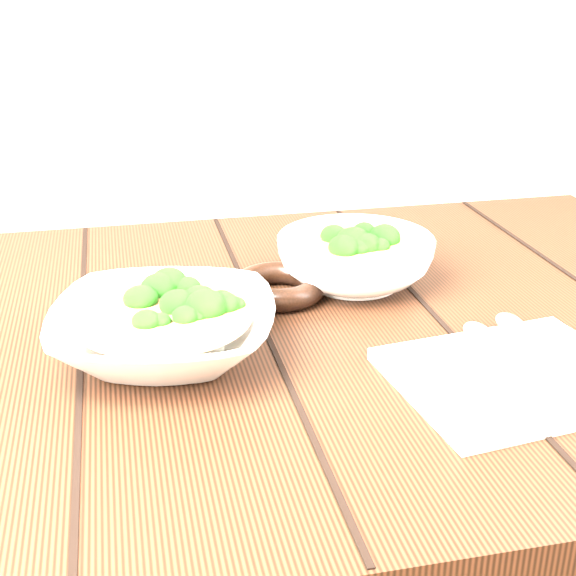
% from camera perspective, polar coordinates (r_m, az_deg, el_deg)
% --- Properties ---
extents(table, '(1.20, 0.80, 0.75)m').
position_cam_1_polar(table, '(0.97, -0.53, -8.99)').
color(table, black).
rests_on(table, ground).
extents(soup_bowl_front, '(0.27, 0.27, 0.07)m').
position_cam_1_polar(soup_bowl_front, '(0.84, -8.81, -2.87)').
color(soup_bowl_front, silver).
rests_on(soup_bowl_front, table).
extents(soup_bowl_back, '(0.22, 0.22, 0.07)m').
position_cam_1_polar(soup_bowl_back, '(1.01, 4.80, 2.10)').
color(soup_bowl_back, silver).
rests_on(soup_bowl_back, table).
extents(trivet, '(0.14, 0.14, 0.03)m').
position_cam_1_polar(trivet, '(0.97, -0.68, 0.14)').
color(trivet, black).
rests_on(trivet, table).
extents(napkin, '(0.25, 0.21, 0.01)m').
position_cam_1_polar(napkin, '(0.82, 15.78, -6.11)').
color(napkin, '#BEB69E').
rests_on(napkin, table).
extents(spoon_left, '(0.05, 0.19, 0.01)m').
position_cam_1_polar(spoon_left, '(0.85, 14.05, -4.19)').
color(spoon_left, '#ABA697').
rests_on(spoon_left, napkin).
extents(spoon_right, '(0.06, 0.19, 0.01)m').
position_cam_1_polar(spoon_right, '(0.88, 16.14, -3.45)').
color(spoon_right, '#ABA697').
rests_on(spoon_right, napkin).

